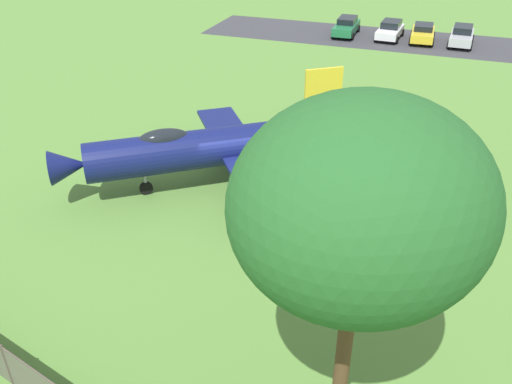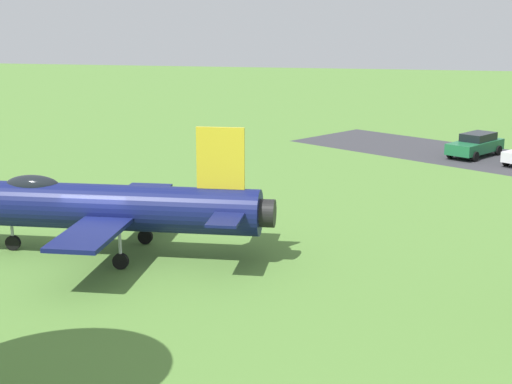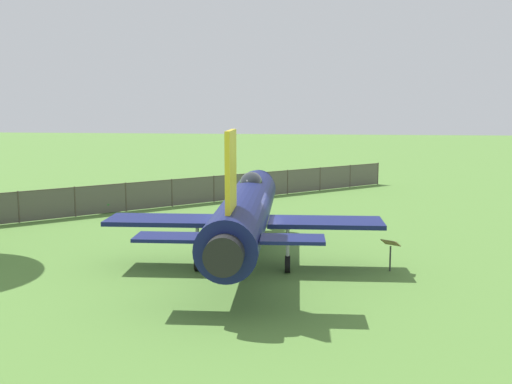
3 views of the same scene
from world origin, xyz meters
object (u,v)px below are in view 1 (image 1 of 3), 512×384
(shade_tree, at_px, (361,207))
(parked_car_white, at_px, (390,30))
(parked_car_yellow, at_px, (423,33))
(info_plaque, at_px, (217,122))
(parked_car_silver, at_px, (462,36))
(parked_car_green, at_px, (346,26))
(display_jet, at_px, (216,146))

(shade_tree, height_order, parked_car_white, shade_tree)
(shade_tree, relative_size, parked_car_yellow, 2.00)
(info_plaque, xyz_separation_m, parked_car_silver, (13.60, -23.41, -0.05))
(parked_car_white, relative_size, parked_car_green, 0.93)
(parked_car_silver, height_order, parked_car_yellow, parked_car_silver)
(parked_car_silver, bearing_deg, info_plaque, -24.86)
(parked_car_white, distance_m, parked_car_green, 3.90)
(info_plaque, bearing_deg, parked_car_silver, -59.85)
(shade_tree, relative_size, parked_car_green, 1.89)
(parked_car_white, bearing_deg, parked_car_green, -86.65)
(display_jet, height_order, parked_car_silver, display_jet)
(display_jet, bearing_deg, info_plaque, -102.89)
(shade_tree, xyz_separation_m, parked_car_yellow, (33.84, -20.72, -5.92))
(parked_car_silver, xyz_separation_m, parked_car_yellow, (1.74, 2.68, -0.05))
(shade_tree, height_order, info_plaque, shade_tree)
(parked_car_white, bearing_deg, parked_car_yellow, 92.96)
(shade_tree, xyz_separation_m, info_plaque, (18.50, 0.01, -5.82))
(display_jet, height_order, parked_car_yellow, display_jet)
(parked_car_silver, relative_size, parked_car_white, 1.02)
(parked_car_silver, bearing_deg, parked_car_green, -88.21)
(shade_tree, bearing_deg, info_plaque, 0.04)
(parked_car_white, bearing_deg, shade_tree, 9.03)
(display_jet, xyz_separation_m, parked_car_white, (22.13, -19.28, -1.16))
(parked_car_silver, bearing_deg, display_jet, -17.22)
(shade_tree, distance_m, parked_car_green, 40.87)
(parked_car_silver, bearing_deg, parked_car_white, -88.25)
(parked_car_silver, xyz_separation_m, parked_car_white, (3.29, 5.01, -0.02))
(display_jet, bearing_deg, parked_car_green, -126.72)
(parked_car_yellow, distance_m, parked_car_green, 6.70)
(shade_tree, bearing_deg, parked_car_white, -27.45)
(info_plaque, height_order, parked_car_white, parked_car_white)
(parked_car_silver, distance_m, parked_car_green, 9.90)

